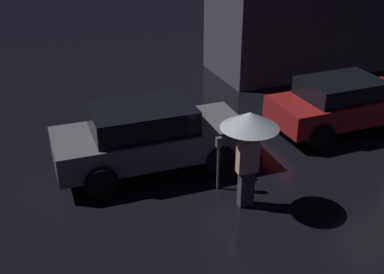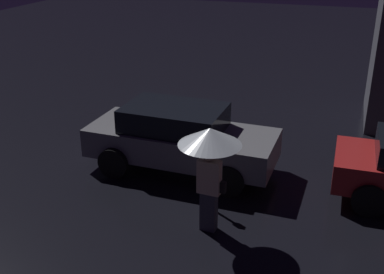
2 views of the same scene
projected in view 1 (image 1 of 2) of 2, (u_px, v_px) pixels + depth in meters
parked_car_grey at (149, 136)px, 11.01m from camera, size 4.44×1.95×1.57m
parked_car_red at (342, 103)px, 12.91m from camera, size 4.00×1.88×1.45m
pedestrian_with_umbrella at (249, 131)px, 9.23m from camera, size 1.15×1.15×2.09m
parking_meter at (218, 157)px, 10.21m from camera, size 0.12×0.10×1.25m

